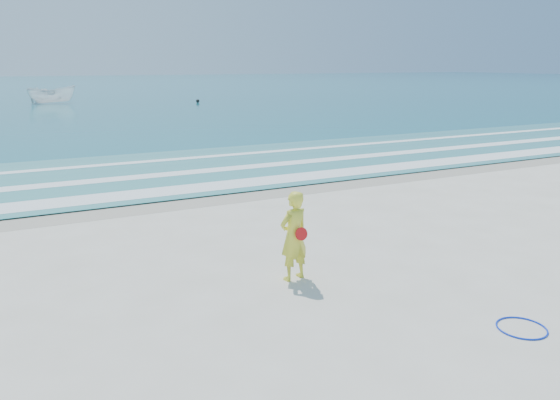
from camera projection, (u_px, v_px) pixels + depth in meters
name	position (u px, v px, depth m)	size (l,w,h in m)	color
ground	(375.00, 293.00, 10.71)	(400.00, 400.00, 0.00)	silver
wet_sand	(214.00, 196.00, 18.48)	(400.00, 2.40, 0.00)	#B2A893
ocean	(32.00, 87.00, 101.27)	(400.00, 190.00, 0.04)	#19727F
shallow	(172.00, 170.00, 22.78)	(400.00, 10.00, 0.01)	#59B7AD
foam_near	(201.00, 187.00, 19.58)	(400.00, 1.40, 0.01)	white
foam_mid	(177.00, 173.00, 22.09)	(400.00, 0.90, 0.01)	white
foam_far	(156.00, 161.00, 24.93)	(400.00, 0.60, 0.01)	white
hoop	(522.00, 328.00, 9.27)	(0.84, 0.84, 0.03)	#0B2CC8
boat	(52.00, 95.00, 60.00)	(1.88, 5.00, 1.93)	white
buoy	(198.00, 101.00, 61.48)	(0.40, 0.40, 0.40)	black
woman	(294.00, 236.00, 11.20)	(0.77, 0.60, 1.89)	yellow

